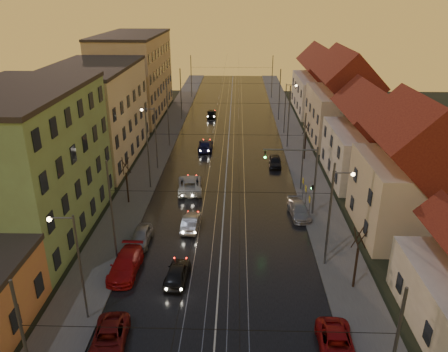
# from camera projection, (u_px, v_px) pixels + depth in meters

# --- Properties ---
(ground) EXTENTS (160.00, 160.00, 0.00)m
(ground) POSITION_uv_depth(u_px,v_px,m) (215.00, 343.00, 27.85)
(ground) COLOR black
(ground) RESTS_ON ground
(road) EXTENTS (16.00, 120.00, 0.04)m
(road) POSITION_uv_depth(u_px,v_px,m) (228.00, 145.00, 64.77)
(road) COLOR black
(road) RESTS_ON ground
(sidewalk_left) EXTENTS (4.00, 120.00, 0.15)m
(sidewalk_left) POSITION_uv_depth(u_px,v_px,m) (161.00, 144.00, 65.03)
(sidewalk_left) COLOR #4C4C4C
(sidewalk_left) RESTS_ON ground
(sidewalk_right) EXTENTS (4.00, 120.00, 0.15)m
(sidewalk_right) POSITION_uv_depth(u_px,v_px,m) (296.00, 145.00, 64.47)
(sidewalk_right) COLOR #4C4C4C
(sidewalk_right) RESTS_ON ground
(tram_rail_0) EXTENTS (0.06, 120.00, 0.03)m
(tram_rail_0) POSITION_uv_depth(u_px,v_px,m) (213.00, 144.00, 64.82)
(tram_rail_0) COLOR gray
(tram_rail_0) RESTS_ON road
(tram_rail_1) EXTENTS (0.06, 120.00, 0.03)m
(tram_rail_1) POSITION_uv_depth(u_px,v_px,m) (223.00, 144.00, 64.78)
(tram_rail_1) COLOR gray
(tram_rail_1) RESTS_ON road
(tram_rail_2) EXTENTS (0.06, 120.00, 0.03)m
(tram_rail_2) POSITION_uv_depth(u_px,v_px,m) (233.00, 145.00, 64.73)
(tram_rail_2) COLOR gray
(tram_rail_2) RESTS_ON road
(tram_rail_3) EXTENTS (0.06, 120.00, 0.03)m
(tram_rail_3) POSITION_uv_depth(u_px,v_px,m) (243.00, 145.00, 64.69)
(tram_rail_3) COLOR gray
(tram_rail_3) RESTS_ON road
(apartment_left_1) EXTENTS (10.00, 18.00, 13.00)m
(apartment_left_1) POSITION_uv_depth(u_px,v_px,m) (26.00, 166.00, 38.78)
(apartment_left_1) COLOR #688655
(apartment_left_1) RESTS_ON ground
(apartment_left_2) EXTENTS (10.00, 20.00, 12.00)m
(apartment_left_2) POSITION_uv_depth(u_px,v_px,m) (95.00, 115.00, 57.43)
(apartment_left_2) COLOR beige
(apartment_left_2) RESTS_ON ground
(apartment_left_3) EXTENTS (10.00, 24.00, 14.00)m
(apartment_left_3) POSITION_uv_depth(u_px,v_px,m) (134.00, 76.00, 79.21)
(apartment_left_3) COLOR tan
(apartment_left_3) RESTS_ON ground
(house_right_1) EXTENTS (8.67, 10.20, 10.80)m
(house_right_1) POSITION_uv_depth(u_px,v_px,m) (412.00, 177.00, 39.13)
(house_right_1) COLOR beige
(house_right_1) RESTS_ON ground
(house_right_2) EXTENTS (9.18, 12.24, 9.20)m
(house_right_2) POSITION_uv_depth(u_px,v_px,m) (370.00, 141.00, 51.44)
(house_right_2) COLOR beige
(house_right_2) RESTS_ON ground
(house_right_3) EXTENTS (9.18, 14.28, 11.50)m
(house_right_3) POSITION_uv_depth(u_px,v_px,m) (343.00, 103.00, 64.84)
(house_right_3) COLOR beige
(house_right_3) RESTS_ON ground
(house_right_4) EXTENTS (9.18, 16.32, 10.00)m
(house_right_4) POSITION_uv_depth(u_px,v_px,m) (321.00, 85.00, 81.75)
(house_right_4) COLOR beige
(house_right_4) RESTS_ON ground
(catenary_pole_l_1) EXTENTS (0.16, 0.16, 9.00)m
(catenary_pole_l_1) POSITION_uv_depth(u_px,v_px,m) (112.00, 213.00, 34.67)
(catenary_pole_l_1) COLOR #595B60
(catenary_pole_l_1) RESTS_ON ground
(catenary_pole_r_1) EXTENTS (0.16, 0.16, 9.00)m
(catenary_pole_r_1) POSITION_uv_depth(u_px,v_px,m) (329.00, 217.00, 34.19)
(catenary_pole_r_1) COLOR #595B60
(catenary_pole_r_1) RESTS_ON ground
(catenary_pole_l_2) EXTENTS (0.16, 0.16, 9.00)m
(catenary_pole_l_2) POSITION_uv_depth(u_px,v_px,m) (148.00, 151.00, 48.52)
(catenary_pole_l_2) COLOR #595B60
(catenary_pole_l_2) RESTS_ON ground
(catenary_pole_r_2) EXTENTS (0.16, 0.16, 9.00)m
(catenary_pole_r_2) POSITION_uv_depth(u_px,v_px,m) (303.00, 153.00, 48.04)
(catenary_pole_r_2) COLOR #595B60
(catenary_pole_r_2) RESTS_ON ground
(catenary_pole_l_3) EXTENTS (0.16, 0.16, 9.00)m
(catenary_pole_l_3) POSITION_uv_depth(u_px,v_px,m) (168.00, 117.00, 62.37)
(catenary_pole_l_3) COLOR #595B60
(catenary_pole_l_3) RESTS_ON ground
(catenary_pole_r_3) EXTENTS (0.16, 0.16, 9.00)m
(catenary_pole_r_3) POSITION_uv_depth(u_px,v_px,m) (289.00, 118.00, 61.89)
(catenary_pole_r_3) COLOR #595B60
(catenary_pole_r_3) RESTS_ON ground
(catenary_pole_l_4) EXTENTS (0.16, 0.16, 9.00)m
(catenary_pole_l_4) POSITION_uv_depth(u_px,v_px,m) (181.00, 95.00, 76.22)
(catenary_pole_l_4) COLOR #595B60
(catenary_pole_l_4) RESTS_ON ground
(catenary_pole_r_4) EXTENTS (0.16, 0.16, 9.00)m
(catenary_pole_r_4) POSITION_uv_depth(u_px,v_px,m) (280.00, 95.00, 75.74)
(catenary_pole_r_4) COLOR #595B60
(catenary_pole_r_4) RESTS_ON ground
(catenary_pole_l_5) EXTENTS (0.16, 0.16, 9.00)m
(catenary_pole_l_5) POSITION_uv_depth(u_px,v_px,m) (191.00, 77.00, 92.84)
(catenary_pole_l_5) COLOR #595B60
(catenary_pole_l_5) RESTS_ON ground
(catenary_pole_r_5) EXTENTS (0.16, 0.16, 9.00)m
(catenary_pole_r_5) POSITION_uv_depth(u_px,v_px,m) (272.00, 77.00, 92.36)
(catenary_pole_r_5) COLOR #595B60
(catenary_pole_r_5) RESTS_ON ground
(street_lamp_0) EXTENTS (1.75, 0.32, 8.00)m
(street_lamp_0) POSITION_uv_depth(u_px,v_px,m) (75.00, 258.00, 28.08)
(street_lamp_0) COLOR #595B60
(street_lamp_0) RESTS_ON ground
(street_lamp_1) EXTENTS (1.75, 0.32, 8.00)m
(street_lamp_1) POSITION_uv_depth(u_px,v_px,m) (334.00, 207.00, 34.95)
(street_lamp_1) COLOR #595B60
(street_lamp_1) RESTS_ON ground
(street_lamp_2) EXTENTS (1.75, 0.32, 8.00)m
(street_lamp_2) POSITION_uv_depth(u_px,v_px,m) (153.00, 132.00, 53.93)
(street_lamp_2) COLOR #595B60
(street_lamp_2) RESTS_ON ground
(street_lamp_3) EXTENTS (1.75, 0.32, 8.00)m
(street_lamp_3) POSITION_uv_depth(u_px,v_px,m) (287.00, 104.00, 68.19)
(street_lamp_3) COLOR #595B60
(street_lamp_3) RESTS_ON ground
(traffic_light_mast) EXTENTS (5.30, 0.32, 7.20)m
(traffic_light_mast) POSITION_uv_depth(u_px,v_px,m) (305.00, 172.00, 42.48)
(traffic_light_mast) COLOR #595B60
(traffic_light_mast) RESTS_ON ground
(bare_tree_0) EXTENTS (1.09, 1.09, 5.11)m
(bare_tree_0) POSITION_uv_depth(u_px,v_px,m) (127.00, 182.00, 45.65)
(bare_tree_0) COLOR black
(bare_tree_0) RESTS_ON ground
(bare_tree_1) EXTENTS (1.09, 1.09, 5.11)m
(bare_tree_1) POSITION_uv_depth(u_px,v_px,m) (357.00, 260.00, 32.15)
(bare_tree_1) COLOR black
(bare_tree_1) RESTS_ON ground
(bare_tree_2) EXTENTS (1.09, 1.09, 5.11)m
(bare_tree_2) POSITION_uv_depth(u_px,v_px,m) (305.00, 142.00, 57.99)
(bare_tree_2) COLOR black
(bare_tree_2) RESTS_ON ground
(driving_car_0) EXTENTS (1.96, 4.21, 1.40)m
(driving_car_0) POSITION_uv_depth(u_px,v_px,m) (177.00, 273.00, 33.71)
(driving_car_0) COLOR black
(driving_car_0) RESTS_ON ground
(driving_car_1) EXTENTS (1.69, 4.20, 1.36)m
(driving_car_1) POSITION_uv_depth(u_px,v_px,m) (191.00, 222.00, 41.32)
(driving_car_1) COLOR #9F9FA4
(driving_car_1) RESTS_ON ground
(driving_car_2) EXTENTS (3.17, 5.90, 1.57)m
(driving_car_2) POSITION_uv_depth(u_px,v_px,m) (190.00, 184.00, 49.31)
(driving_car_2) COLOR silver
(driving_car_2) RESTS_ON ground
(driving_car_3) EXTENTS (2.05, 4.95, 1.43)m
(driving_car_3) POSITION_uv_depth(u_px,v_px,m) (206.00, 145.00, 62.46)
(driving_car_3) COLOR #151741
(driving_car_3) RESTS_ON ground
(driving_car_4) EXTENTS (1.87, 4.25, 1.42)m
(driving_car_4) POSITION_uv_depth(u_px,v_px,m) (212.00, 113.00, 79.15)
(driving_car_4) COLOR black
(driving_car_4) RESTS_ON ground
(parked_left_1) EXTENTS (2.47, 4.71, 1.26)m
(parked_left_1) POSITION_uv_depth(u_px,v_px,m) (109.00, 338.00, 27.37)
(parked_left_1) COLOR maroon
(parked_left_1) RESTS_ON ground
(parked_left_2) EXTENTS (2.24, 5.21, 1.50)m
(parked_left_2) POSITION_uv_depth(u_px,v_px,m) (126.00, 265.00, 34.66)
(parked_left_2) COLOR #A91013
(parked_left_2) RESTS_ON ground
(parked_left_3) EXTENTS (1.68, 4.06, 1.38)m
(parked_left_3) POSITION_uv_depth(u_px,v_px,m) (141.00, 236.00, 38.86)
(parked_left_3) COLOR #929397
(parked_left_3) RESTS_ON ground
(parked_right_0) EXTENTS (2.38, 4.81, 1.31)m
(parked_right_0) POSITION_uv_depth(u_px,v_px,m) (337.00, 345.00, 26.79)
(parked_right_0) COLOR maroon
(parked_right_0) RESTS_ON ground
(parked_right_1) EXTENTS (2.20, 4.60, 1.29)m
(parked_right_1) POSITION_uv_depth(u_px,v_px,m) (299.00, 210.00, 43.63)
(parked_right_1) COLOR #99989E
(parked_right_1) RESTS_ON ground
(parked_right_2) EXTENTS (1.71, 3.95, 1.33)m
(parked_right_2) POSITION_uv_depth(u_px,v_px,m) (275.00, 162.00, 56.39)
(parked_right_2) COLOR black
(parked_right_2) RESTS_ON ground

